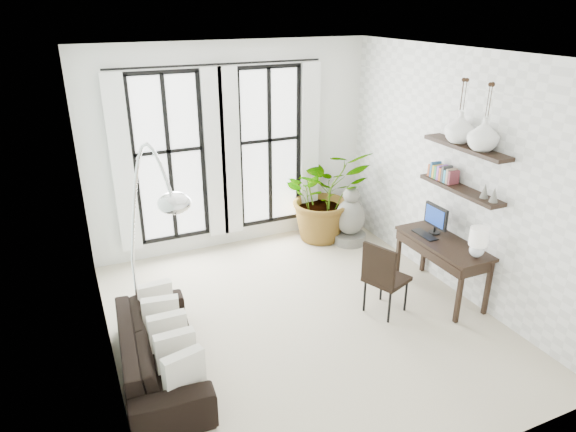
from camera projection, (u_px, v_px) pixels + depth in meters
floor at (301, 319)px, 6.46m from camera, size 5.00×5.00×0.00m
ceiling at (305, 55)px, 5.23m from camera, size 5.00×5.00×0.00m
wall_left at (95, 235)px, 4.99m from camera, size 0.00×5.00×5.00m
wall_right at (458, 176)px, 6.70m from camera, size 0.00×5.00×5.00m
wall_back at (233, 148)px, 7.95m from camera, size 4.50×0.00×4.50m
windows at (222, 153)px, 7.83m from camera, size 3.26×0.13×2.65m
wall_shelves at (460, 172)px, 6.44m from camera, size 0.25×1.30×0.60m
sofa at (160, 350)px, 5.43m from camera, size 0.93×2.06×0.59m
throw_pillows at (168, 331)px, 5.39m from camera, size 0.40×1.52×0.40m
plant at (324, 194)px, 8.41m from camera, size 1.51×1.34×1.57m
desk at (445, 247)px, 6.69m from camera, size 0.57×1.36×1.19m
desk_chair at (383, 275)px, 6.37m from camera, size 0.61×0.61×0.99m
arc_lamp at (149, 200)px, 5.15m from camera, size 0.75×0.94×2.46m
buddha at (350, 220)px, 8.38m from camera, size 0.54×0.54×0.97m
vase_a at (484, 134)px, 5.99m from camera, size 0.37×0.37×0.38m
vase_b at (460, 127)px, 6.33m from camera, size 0.37×0.37×0.38m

